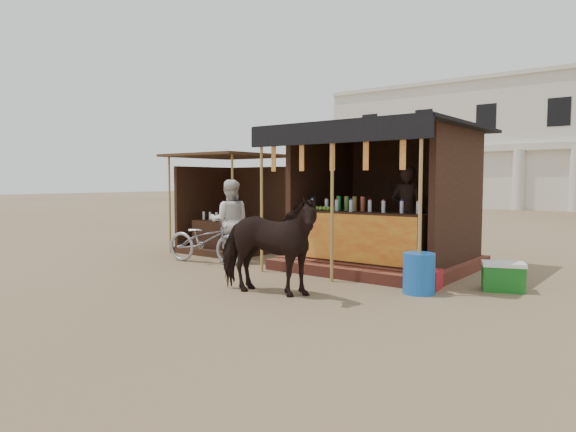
# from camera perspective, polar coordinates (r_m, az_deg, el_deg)

# --- Properties ---
(ground) EXTENTS (120.00, 120.00, 0.00)m
(ground) POSITION_cam_1_polar(r_m,az_deg,el_deg) (8.45, -6.73, -8.07)
(ground) COLOR #846B4C
(ground) RESTS_ON ground
(main_stall) EXTENTS (3.60, 3.61, 2.78)m
(main_stall) POSITION_cam_1_polar(r_m,az_deg,el_deg) (10.43, 10.46, -0.09)
(main_stall) COLOR brown
(main_stall) RESTS_ON ground
(secondary_stall) EXTENTS (2.40, 2.40, 2.38)m
(secondary_stall) POSITION_cam_1_polar(r_m,az_deg,el_deg) (12.82, -6.73, -0.10)
(secondary_stall) COLOR #372014
(secondary_stall) RESTS_ON ground
(cow) EXTENTS (1.95, 1.20, 1.54)m
(cow) POSITION_cam_1_polar(r_m,az_deg,el_deg) (7.86, -2.36, -3.28)
(cow) COLOR black
(cow) RESTS_ON ground
(motorbike) EXTENTS (1.97, 0.98, 0.99)m
(motorbike) POSITION_cam_1_polar(r_m,az_deg,el_deg) (11.04, -9.19, -2.64)
(motorbike) COLOR #9A9AA2
(motorbike) RESTS_ON ground
(bystander) EXTENTS (1.09, 1.07, 1.78)m
(bystander) POSITION_cam_1_polar(r_m,az_deg,el_deg) (11.05, -6.49, -0.57)
(bystander) COLOR white
(bystander) RESTS_ON ground
(blue_barrel) EXTENTS (0.51, 0.51, 0.64)m
(blue_barrel) POSITION_cam_1_polar(r_m,az_deg,el_deg) (8.26, 14.35, -6.19)
(blue_barrel) COLOR blue
(blue_barrel) RESTS_ON ground
(red_crate) EXTENTS (0.46, 0.43, 0.32)m
(red_crate) POSITION_cam_1_polar(r_m,az_deg,el_deg) (8.68, 15.15, -6.79)
(red_crate) COLOR #AD1C26
(red_crate) RESTS_ON ground
(cooler) EXTENTS (0.76, 0.64, 0.46)m
(cooler) POSITION_cam_1_polar(r_m,az_deg,el_deg) (8.91, 22.79, -6.21)
(cooler) COLOR #176A1C
(cooler) RESTS_ON ground
(background_building) EXTENTS (26.00, 7.45, 8.18)m
(background_building) POSITION_cam_1_polar(r_m,az_deg,el_deg) (36.73, 25.65, 7.07)
(background_building) COLOR silver
(background_building) RESTS_ON ground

